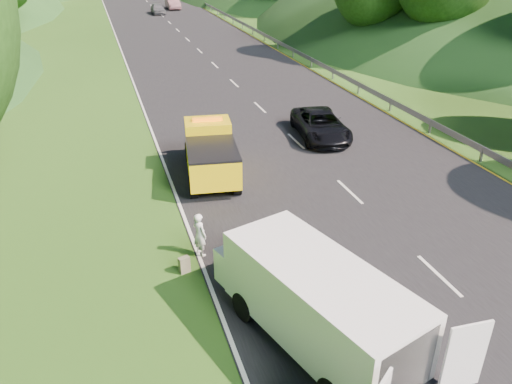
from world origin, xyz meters
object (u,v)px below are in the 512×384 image
object	(u,v)px
woman	(201,255)
worker	(370,360)
white_van	(314,300)
passing_suv	(320,138)
suitcase	(184,265)
tow_truck	(210,152)
child	(287,276)

from	to	relation	value
woman	worker	distance (m)	6.57
white_van	woman	size ratio (longest dim) A/B	4.73
worker	passing_suv	world-z (taller)	worker
woman	worker	bearing A→B (deg)	-178.76
suitcase	passing_suv	bearing A→B (deg)	47.02
white_van	woman	xyz separation A→B (m)	(-1.93, 4.76, -1.35)
tow_truck	white_van	size ratio (longest dim) A/B	0.78
child	passing_suv	xyz separation A→B (m)	(5.94, 10.74, 0.00)
tow_truck	suitcase	bearing A→B (deg)	-101.84
tow_truck	white_van	world-z (taller)	white_van
worker	suitcase	xyz separation A→B (m)	(-3.74, 5.01, 0.27)
white_van	woman	bearing A→B (deg)	95.04
tow_truck	white_van	xyz separation A→B (m)	(0.21, -10.64, 0.21)
white_van	suitcase	world-z (taller)	white_van
child	worker	xyz separation A→B (m)	(0.77, -3.83, 0.00)
white_van	suitcase	bearing A→B (deg)	106.37
white_van	passing_suv	size ratio (longest dim) A/B	1.47
white_van	passing_suv	distance (m)	14.97
child	worker	distance (m)	3.91
child	suitcase	size ratio (longest dim) A/B	2.05
suitcase	worker	bearing A→B (deg)	-53.26
worker	suitcase	size ratio (longest dim) A/B	2.97
child	white_van	bearing A→B (deg)	-66.13
white_van	passing_suv	xyz separation A→B (m)	(6.29, 13.52, -1.35)
child	worker	bearing A→B (deg)	-47.45
child	passing_suv	bearing A→B (deg)	92.29
worker	passing_suv	size ratio (longest dim) A/B	0.33
tow_truck	passing_suv	world-z (taller)	tow_truck
child	woman	bearing A→B (deg)	170.36
suitcase	passing_suv	xyz separation A→B (m)	(8.91, 9.56, -0.27)
woman	passing_suv	xyz separation A→B (m)	(8.23, 8.76, 0.00)
woman	passing_suv	bearing A→B (deg)	-69.73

